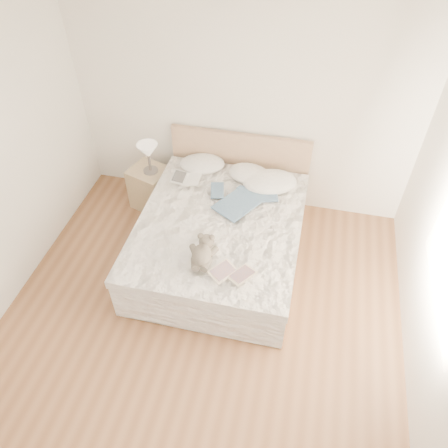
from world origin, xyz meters
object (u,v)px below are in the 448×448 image
at_px(nightstand, 151,188).
at_px(bed, 221,234).
at_px(photo_book, 186,179).
at_px(childrens_book, 232,273).
at_px(teddy_bear, 202,260).
at_px(table_lamp, 148,152).

bearing_deg(nightstand, bed, -30.49).
height_order(photo_book, childrens_book, photo_book).
xyz_separation_m(nightstand, teddy_bear, (1.04, -1.32, 0.37)).
bearing_deg(table_lamp, bed, -30.80).
relative_size(childrens_book, teddy_bear, 1.07).
height_order(nightstand, photo_book, photo_book).
distance_m(bed, teddy_bear, 0.78).
bearing_deg(bed, teddy_bear, -92.36).
distance_m(nightstand, childrens_book, 1.98).
bearing_deg(teddy_bear, childrens_book, -20.40).
bearing_deg(nightstand, teddy_bear, -51.95).
xyz_separation_m(bed, childrens_book, (0.29, -0.78, 0.32)).
xyz_separation_m(bed, table_lamp, (-1.03, 0.61, 0.53)).
xyz_separation_m(photo_book, teddy_bear, (0.51, -1.18, 0.02)).
relative_size(bed, table_lamp, 5.52).
xyz_separation_m(nightstand, photo_book, (0.53, -0.14, 0.35)).
bearing_deg(childrens_book, teddy_bear, -158.61).
relative_size(table_lamp, photo_book, 1.10).
distance_m(bed, childrens_book, 0.89).
bearing_deg(teddy_bear, table_lamp, 121.53).
bearing_deg(nightstand, table_lamp, -21.33).
height_order(photo_book, teddy_bear, teddy_bear).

